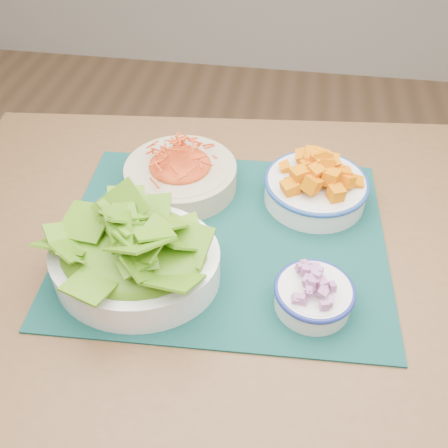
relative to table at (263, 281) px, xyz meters
name	(u,v)px	position (x,y,z in m)	size (l,w,h in m)	color
ground	(177,360)	(-0.25, 0.19, -0.65)	(4.00, 4.00, 0.00)	#9A6F4A
table	(263,281)	(0.00, 0.00, 0.00)	(1.31, 0.95, 0.75)	brown
placemat	(224,237)	(-0.08, 0.01, 0.10)	(0.56, 0.46, 0.00)	#082A28
carrot_bowl	(181,171)	(-0.18, 0.13, 0.14)	(0.23, 0.23, 0.08)	#BDAD8C
squash_bowl	(317,181)	(0.08, 0.13, 0.14)	(0.25, 0.25, 0.10)	white
lettuce_bowl	(134,251)	(-0.20, -0.10, 0.16)	(0.27, 0.23, 0.12)	white
onion_bowl	(314,293)	(0.08, -0.12, 0.13)	(0.14, 0.14, 0.06)	white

